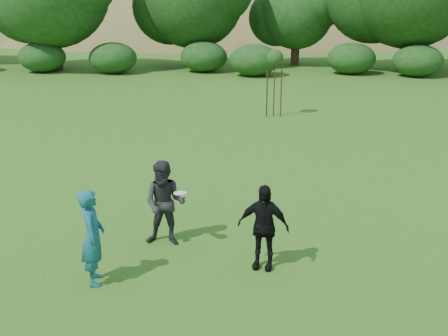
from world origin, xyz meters
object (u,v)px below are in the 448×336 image
at_px(player_teal, 92,237).
at_px(player_black, 263,227).
at_px(sapling, 275,60).
at_px(player_grey, 165,203).

bearing_deg(player_teal, player_black, -89.20).
height_order(player_black, sapling, sapling).
xyz_separation_m(player_black, sapling, (0.34, 13.74, 1.56)).
bearing_deg(player_black, sapling, 99.54).
bearing_deg(player_grey, player_teal, -117.63).
relative_size(player_teal, player_grey, 0.99).
relative_size(player_teal, sapling, 0.65).
relative_size(player_grey, sapling, 0.65).
distance_m(player_black, sapling, 13.84).
xyz_separation_m(player_teal, player_black, (3.13, 0.83, -0.06)).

